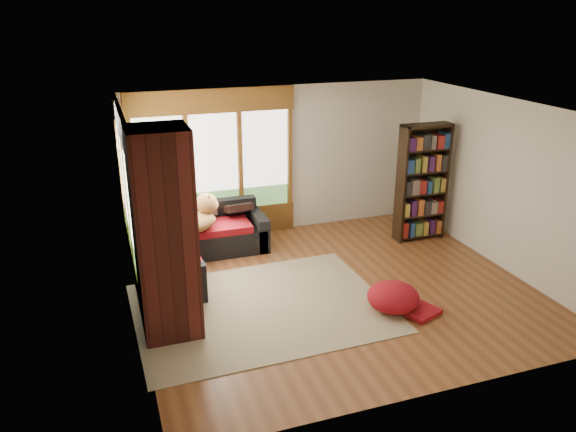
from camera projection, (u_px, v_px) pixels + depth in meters
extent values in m
plane|color=brown|center=(336.00, 289.00, 8.15)|extent=(5.50, 5.50, 0.00)
plane|color=white|center=(342.00, 109.00, 7.23)|extent=(5.50, 5.50, 0.00)
cube|color=silver|center=(281.00, 160.00, 9.90)|extent=(5.50, 0.04, 2.60)
cube|color=silver|center=(442.00, 284.00, 5.48)|extent=(5.50, 0.04, 2.60)
cube|color=silver|center=(132.00, 229.00, 6.85)|extent=(0.04, 5.00, 2.60)
cube|color=silver|center=(504.00, 185.00, 8.53)|extent=(0.04, 5.00, 2.60)
cube|color=brown|center=(215.00, 163.00, 9.49)|extent=(2.82, 0.10, 1.90)
cube|color=white|center=(215.00, 163.00, 9.49)|extent=(2.54, 0.09, 1.62)
cube|color=brown|center=(127.00, 195.00, 7.91)|extent=(0.10, 2.62, 1.90)
cube|color=white|center=(127.00, 195.00, 7.91)|extent=(0.09, 2.36, 1.62)
cube|color=#6D9A5A|center=(123.00, 154.00, 8.51)|extent=(0.03, 0.72, 0.90)
cube|color=#471914|center=(165.00, 235.00, 6.65)|extent=(0.70, 0.70, 2.60)
cube|color=black|center=(197.00, 238.00, 9.39)|extent=(2.20, 0.90, 0.42)
cube|color=black|center=(191.00, 209.00, 9.55)|extent=(2.20, 0.20, 0.38)
cube|color=black|center=(254.00, 226.00, 9.66)|extent=(0.20, 0.90, 0.60)
cube|color=maroon|center=(191.00, 226.00, 9.15)|extent=(1.90, 0.66, 0.12)
cube|color=black|center=(162.00, 259.00, 8.61)|extent=(0.90, 2.20, 0.42)
cube|color=black|center=(136.00, 238.00, 8.36)|extent=(0.20, 2.20, 0.38)
cube|color=black|center=(171.00, 282.00, 7.70)|extent=(0.90, 0.20, 0.60)
cube|color=maroon|center=(172.00, 250.00, 8.24)|extent=(0.66, 1.20, 0.12)
cube|color=maroon|center=(164.00, 228.00, 9.08)|extent=(0.66, 0.66, 0.12)
cube|color=beige|center=(262.00, 308.00, 7.62)|extent=(3.40, 2.63, 0.01)
cube|color=black|center=(443.00, 181.00, 9.71)|extent=(0.04, 0.29, 2.03)
cube|color=black|center=(401.00, 185.00, 9.46)|extent=(0.04, 0.29, 2.03)
cube|color=black|center=(418.00, 181.00, 9.71)|extent=(0.87, 0.02, 2.03)
cube|color=black|center=(418.00, 234.00, 9.92)|extent=(0.79, 0.27, 0.03)
cube|color=black|center=(419.00, 214.00, 9.79)|extent=(0.79, 0.27, 0.03)
cube|color=black|center=(421.00, 193.00, 9.65)|extent=(0.79, 0.27, 0.03)
cube|color=black|center=(423.00, 171.00, 9.52)|extent=(0.79, 0.27, 0.03)
cube|color=black|center=(425.00, 149.00, 9.38)|extent=(0.79, 0.27, 0.03)
cube|color=black|center=(427.00, 126.00, 9.24)|extent=(0.79, 0.27, 0.03)
cube|color=#726659|center=(423.00, 183.00, 9.57)|extent=(0.75, 0.21, 1.87)
ellipsoid|color=maroon|center=(393.00, 296.00, 7.52)|extent=(0.89, 0.89, 0.38)
ellipsoid|color=brown|center=(192.00, 218.00, 8.75)|extent=(1.00, 0.89, 0.29)
sphere|color=brown|center=(207.00, 205.00, 8.92)|extent=(0.47, 0.47, 0.34)
cone|color=brown|center=(204.00, 197.00, 8.83)|extent=(0.17, 0.17, 0.15)
ellipsoid|color=black|center=(176.00, 230.00, 8.30)|extent=(0.89, 0.97, 0.27)
sphere|color=black|center=(162.00, 218.00, 8.42)|extent=(0.46, 0.46, 0.33)
cone|color=black|center=(164.00, 210.00, 8.34)|extent=(0.17, 0.17, 0.14)
cube|color=black|center=(233.00, 198.00, 9.59)|extent=(0.45, 0.12, 0.45)
cube|color=black|center=(198.00, 202.00, 9.40)|extent=(0.45, 0.12, 0.45)
cube|color=black|center=(144.00, 217.00, 8.71)|extent=(0.45, 0.12, 0.45)
cube|color=black|center=(152.00, 244.00, 7.74)|extent=(0.45, 0.12, 0.45)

